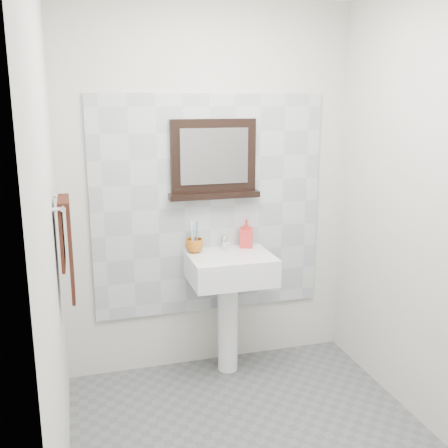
{
  "coord_description": "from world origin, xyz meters",
  "views": [
    {
      "loc": [
        -0.88,
        -2.32,
        1.86
      ],
      "look_at": [
        -0.05,
        0.55,
        1.15
      ],
      "focal_mm": 42.0,
      "sensor_mm": 36.0,
      "label": 1
    }
  ],
  "objects_px": {
    "toothbrush_cup": "(194,246)",
    "hand_towel": "(67,240)",
    "framed_mirror": "(213,161)",
    "soap_dispenser": "(246,233)",
    "pedestal_sink": "(230,280)"
  },
  "relations": [
    {
      "from": "toothbrush_cup",
      "to": "hand_towel",
      "type": "height_order",
      "value": "hand_towel"
    },
    {
      "from": "toothbrush_cup",
      "to": "hand_towel",
      "type": "bearing_deg",
      "value": -150.35
    },
    {
      "from": "framed_mirror",
      "to": "hand_towel",
      "type": "height_order",
      "value": "framed_mirror"
    },
    {
      "from": "soap_dispenser",
      "to": "hand_towel",
      "type": "bearing_deg",
      "value": -137.59
    },
    {
      "from": "framed_mirror",
      "to": "hand_towel",
      "type": "distance_m",
      "value": 1.15
    },
    {
      "from": "soap_dispenser",
      "to": "framed_mirror",
      "type": "distance_m",
      "value": 0.55
    },
    {
      "from": "toothbrush_cup",
      "to": "hand_towel",
      "type": "xyz_separation_m",
      "value": [
        -0.81,
        -0.46,
        0.22
      ]
    },
    {
      "from": "pedestal_sink",
      "to": "soap_dispenser",
      "type": "distance_m",
      "value": 0.35
    },
    {
      "from": "pedestal_sink",
      "to": "hand_towel",
      "type": "distance_m",
      "value": 1.17
    },
    {
      "from": "toothbrush_cup",
      "to": "framed_mirror",
      "type": "distance_m",
      "value": 0.58
    },
    {
      "from": "toothbrush_cup",
      "to": "soap_dispenser",
      "type": "bearing_deg",
      "value": 4.3
    },
    {
      "from": "pedestal_sink",
      "to": "framed_mirror",
      "type": "height_order",
      "value": "framed_mirror"
    },
    {
      "from": "pedestal_sink",
      "to": "framed_mirror",
      "type": "xyz_separation_m",
      "value": [
        -0.06,
        0.19,
        0.78
      ]
    },
    {
      "from": "pedestal_sink",
      "to": "soap_dispenser",
      "type": "height_order",
      "value": "soap_dispenser"
    },
    {
      "from": "toothbrush_cup",
      "to": "soap_dispenser",
      "type": "xyz_separation_m",
      "value": [
        0.38,
        0.03,
        0.05
      ]
    }
  ]
}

